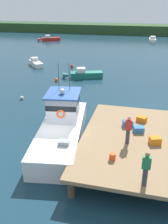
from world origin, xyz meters
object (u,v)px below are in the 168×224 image
Objects in this scene: crate_stack_mid_dock at (142,119)px; crate_stack_near_edge at (155,140)px; crate_single_by_cleat at (139,129)px; moored_boat_far_right at (84,74)px; moored_boat_mid_harbor at (35,63)px; mooring_buoy_spare_mooring at (56,80)px; main_fishing_boat at (63,125)px; moored_boat_far_left at (152,40)px; deckhand_by_the_boat at (128,129)px; moored_boat_outer_mooring at (49,39)px; mooring_buoy_channel_marker at (72,66)px; crate_single_far at (128,123)px; mooring_buoy_inshore at (22,98)px; bait_bucket at (112,156)px; deckhand_further_back at (146,168)px.

crate_stack_near_edge is at bearing -73.14° from crate_stack_mid_dock.
crate_single_by_cleat reaches higher than moored_boat_far_right.
mooring_buoy_spare_mooring is (5.49, -6.55, -0.19)m from moored_boat_mid_harbor.
mooring_buoy_spare_mooring is at bearing 111.63° from main_fishing_boat.
deckhand_by_the_boat is at bearing -92.07° from moored_boat_far_left.
deckhand_by_the_boat is 47.07m from moored_boat_far_left.
crate_stack_mid_dock is (-0.80, 2.65, -0.03)m from crate_stack_near_edge.
deckhand_by_the_boat reaches higher than crate_stack_mid_dock.
mooring_buoy_channel_marker is at bearing -62.17° from moored_boat_outer_mooring.
mooring_buoy_inshore is at bearing 151.74° from crate_single_far.
bait_bucket is 0.06× the size of moored_boat_far_left.
main_fishing_boat is 7.28m from deckhand_further_back.
moored_boat_far_left is at bearing 72.07° from mooring_buoy_spare_mooring.
bait_bucket is at bearing -43.60° from mooring_buoy_inshore.
main_fishing_boat is 21.28m from moored_boat_mid_harbor.
mooring_buoy_channel_marker is (-9.74, 18.78, -1.16)m from crate_single_by_cleat.
moored_boat_far_left is (1.14, 45.58, -0.91)m from crate_single_by_cleat.
moored_boat_outer_mooring is at bearing 106.50° from moored_boat_mid_harbor.
crate_stack_near_edge is 13.84m from mooring_buoy_inshore.
bait_bucket reaches higher than crate_stack_mid_dock.
crate_stack_mid_dock is at bearing 14.99° from main_fishing_boat.
crate_stack_near_edge is 0.16× the size of moored_boat_mid_harbor.
crate_single_by_cleat is 24.15m from moored_boat_mid_harbor.
crate_stack_near_edge is at bearing -63.10° from moored_boat_far_right.
crate_stack_near_edge is 1.59× the size of mooring_buoy_spare_mooring.
crate_stack_near_edge is at bearing -50.94° from crate_single_by_cleat.
deckhand_by_the_boat is 1.00× the size of deckhand_further_back.
bait_bucket is 2.30m from deckhand_further_back.
moored_boat_far_right is 0.89× the size of moored_boat_far_left.
crate_stack_near_edge is 1.76× the size of bait_bucket.
deckhand_by_the_boat is 0.34× the size of moored_boat_far_right.
main_fishing_boat is at bearing 137.22° from deckhand_further_back.
mooring_buoy_spare_mooring is 6.54m from mooring_buoy_channel_marker.
mooring_buoy_inshore is (-10.13, 5.45, -1.23)m from crate_single_far.
moored_boat_far_left is (2.28, 48.76, -0.91)m from bait_bucket.
mooring_buoy_channel_marker is at bearing 111.39° from bait_bucket.
deckhand_further_back is (0.43, -4.72, 0.69)m from crate_single_by_cleat.
main_fishing_boat is at bearing -68.37° from mooring_buoy_spare_mooring.
moored_boat_far_left reaches higher than mooring_buoy_channel_marker.
moored_boat_far_right is (-6.42, 15.86, -1.65)m from deckhand_by_the_boat.
crate_stack_near_edge is at bearing -47.04° from crate_single_far.
crate_stack_mid_dock is at bearing -47.71° from mooring_buoy_spare_mooring.
crate_stack_near_edge is 2.90m from bait_bucket.
deckhand_by_the_boat is at bearing -63.72° from moored_boat_outer_mooring.
moored_boat_far_left reaches higher than moored_boat_far_right.
moored_boat_mid_harbor is 8.55m from mooring_buoy_spare_mooring.
bait_bucket is at bearing 135.55° from deckhand_further_back.
crate_single_by_cleat reaches higher than mooring_buoy_channel_marker.
moored_boat_far_left is at bearing 89.19° from deckhand_further_back.
crate_stack_mid_dock is at bearing 47.70° from crate_single_far.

